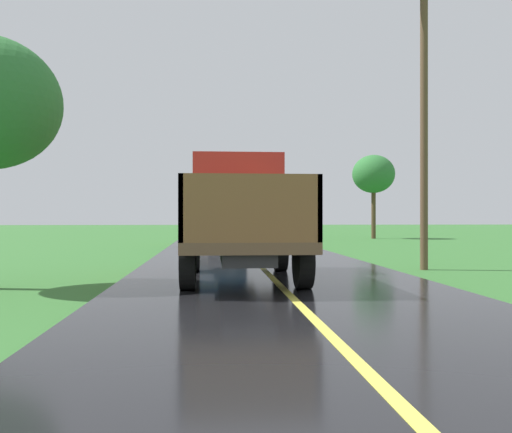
{
  "coord_description": "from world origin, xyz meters",
  "views": [
    {
      "loc": [
        -1.31,
        -0.35,
        1.39
      ],
      "look_at": [
        -0.36,
        11.6,
        1.4
      ],
      "focal_mm": 39.51,
      "sensor_mm": 36.0,
      "label": 1
    }
  ],
  "objects_px": {
    "banana_truck_near": "(240,214)",
    "banana_truck_far": "(218,215)",
    "roadside_tree_near_left": "(374,174)",
    "utility_pole_roadside": "(424,111)"
  },
  "relations": [
    {
      "from": "banana_truck_near",
      "to": "banana_truck_far",
      "type": "height_order",
      "value": "same"
    },
    {
      "from": "banana_truck_near",
      "to": "roadside_tree_near_left",
      "type": "bearing_deg",
      "value": 66.8
    },
    {
      "from": "banana_truck_far",
      "to": "roadside_tree_near_left",
      "type": "xyz_separation_m",
      "value": [
        10.12,
        8.58,
        2.66
      ]
    },
    {
      "from": "banana_truck_near",
      "to": "utility_pole_roadside",
      "type": "xyz_separation_m",
      "value": [
        4.93,
        1.71,
        2.71
      ]
    },
    {
      "from": "banana_truck_near",
      "to": "roadside_tree_near_left",
      "type": "relative_size",
      "value": 1.08
    },
    {
      "from": "banana_truck_near",
      "to": "banana_truck_far",
      "type": "relative_size",
      "value": 1.0
    },
    {
      "from": "banana_truck_far",
      "to": "utility_pole_roadside",
      "type": "relative_size",
      "value": 0.76
    },
    {
      "from": "banana_truck_near",
      "to": "utility_pole_roadside",
      "type": "height_order",
      "value": "utility_pole_roadside"
    },
    {
      "from": "utility_pole_roadside",
      "to": "banana_truck_near",
      "type": "bearing_deg",
      "value": -160.87
    },
    {
      "from": "banana_truck_far",
      "to": "utility_pole_roadside",
      "type": "distance_m",
      "value": 13.87
    }
  ]
}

